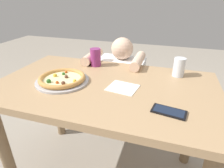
% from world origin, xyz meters
% --- Properties ---
extents(dining_table, '(1.29, 0.76, 0.75)m').
position_xyz_m(dining_table, '(0.00, 0.00, 0.63)').
color(dining_table, tan).
rests_on(dining_table, ground).
extents(pizza_near, '(0.31, 0.31, 0.04)m').
position_xyz_m(pizza_near, '(-0.25, -0.05, 0.77)').
color(pizza_near, '#B7B7BC').
rests_on(pizza_near, dining_table).
extents(drink_cup_colored, '(0.08, 0.08, 0.13)m').
position_xyz_m(drink_cup_colored, '(-0.16, 0.27, 0.81)').
color(drink_cup_colored, '#8C2D72').
rests_on(drink_cup_colored, dining_table).
extents(water_cup_clear, '(0.07, 0.07, 0.12)m').
position_xyz_m(water_cup_clear, '(0.41, 0.25, 0.81)').
color(water_cup_clear, silver).
rests_on(water_cup_clear, dining_table).
extents(paper_napkin, '(0.18, 0.17, 0.00)m').
position_xyz_m(paper_napkin, '(0.11, -0.02, 0.75)').
color(paper_napkin, white).
rests_on(paper_napkin, dining_table).
extents(cell_phone, '(0.16, 0.10, 0.01)m').
position_xyz_m(cell_phone, '(0.37, -0.19, 0.75)').
color(cell_phone, black).
rests_on(cell_phone, dining_table).
extents(diner_seated, '(0.43, 0.53, 0.89)m').
position_xyz_m(diner_seated, '(-0.05, 0.59, 0.40)').
color(diner_seated, '#333847').
rests_on(diner_seated, ground).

